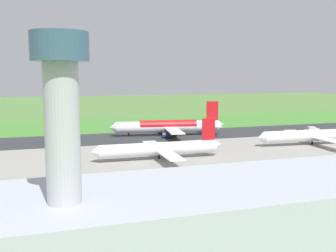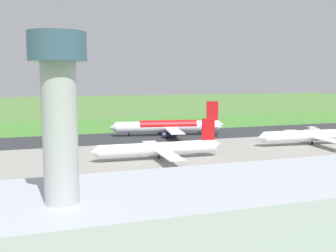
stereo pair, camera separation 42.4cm
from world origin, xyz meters
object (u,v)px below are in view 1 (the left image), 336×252
Objects in this scene: airliner_parked_near at (313,135)px; no_stopping_sign at (125,124)px; terminal_building at (282,208)px; airliner_main at (169,126)px; traffic_cone_orange at (118,125)px; service_truck_fuel at (310,133)px; service_truck_baggage at (312,129)px; airliner_parked_mid at (160,148)px.

airliner_parked_near reaches higher than no_stopping_sign.
airliner_main is at bearing -99.97° from terminal_building.
service_truck_fuel is at bearing 139.45° from traffic_cone_orange.
traffic_cone_orange is at bearing -32.75° from no_stopping_sign.
service_truck_fuel is at bearing 46.48° from service_truck_baggage.
no_stopping_sign is (11.32, -41.74, -2.99)m from airliner_main.
service_truck_baggage is 14.30m from service_truck_fuel.
terminal_building is 16.83× the size of service_truck_fuel.
terminal_building is 128.32m from service_truck_fuel.
no_stopping_sign is at bearing -95.41° from airliner_parked_mid.
airliner_main is at bearing 105.18° from no_stopping_sign.
service_truck_baggage is 102.60m from traffic_cone_orange.
airliner_parked_near is 67.43m from airliner_parked_mid.
airliner_parked_near is at bearing 124.86° from no_stopping_sign.
airliner_parked_mid is at bearing -90.86° from terminal_building.
terminal_building is at bearing 86.56° from no_stopping_sign.
terminal_building reaches higher than no_stopping_sign.
terminal_building is at bearing 49.47° from service_truck_baggage.
terminal_building is 163.74m from traffic_cone_orange.
airliner_parked_mid is at bearing 68.01° from airliner_main.
airliner_main is 63.17m from airliner_parked_near.
traffic_cone_orange is (61.96, -86.14, -3.55)m from airliner_parked_near.
no_stopping_sign is at bearing -40.89° from service_truck_fuel.
service_truck_baggage is at bearing -130.53° from terminal_building.
service_truck_baggage reaches higher than traffic_cone_orange.
service_truck_baggage is 1.01× the size of service_truck_fuel.
service_truck_baggage is at bearing 147.46° from no_stopping_sign.
airliner_main is at bearing -19.23° from service_truck_fuel.
service_truck_fuel reaches higher than traffic_cone_orange.
terminal_building is 161.60m from no_stopping_sign.
terminal_building reaches higher than service_truck_fuel.
airliner_main is 0.54× the size of terminal_building.
traffic_cone_orange is (-6.13, -163.53, -5.65)m from terminal_building.
terminal_building reaches higher than airliner_parked_mid.
terminal_building is at bearing 87.85° from traffic_cone_orange.
airliner_parked_mid is 81.95× the size of traffic_cone_orange.
no_stopping_sign reaches higher than traffic_cone_orange.
airliner_parked_near is at bearing 138.19° from airliner_main.
airliner_main is 9.02× the size of service_truck_fuel.
airliner_parked_near is 0.48× the size of terminal_building.
airliner_main reaches higher than no_stopping_sign.
service_truck_fuel is (-61.76, 21.54, -2.95)m from airliner_main.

